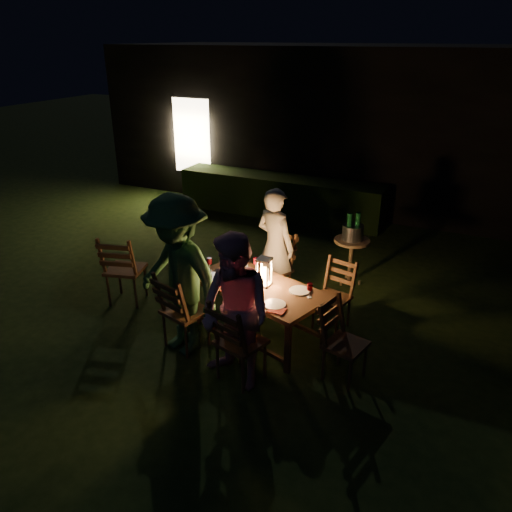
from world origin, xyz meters
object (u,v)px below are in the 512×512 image
at_px(chair_near_left, 185,324).
at_px(person_opp_left, 178,276).
at_px(side_table, 352,245).
at_px(chair_far_left, 272,280).
at_px(chair_end, 343,355).
at_px(bottle_bucket_a, 349,230).
at_px(bottle_table, 243,269).
at_px(dining_table, 258,290).
at_px(lantern, 264,273).
at_px(chair_near_right, 240,355).
at_px(chair_spare, 126,281).
at_px(person_house_side, 275,246).
at_px(ice_bucket, 353,232).
at_px(person_opp_right, 236,313).
at_px(bottle_bucket_b, 357,229).
at_px(chair_far_right, 332,307).

xyz_separation_m(chair_near_left, person_opp_left, (-0.02, -0.05, 0.63)).
bearing_deg(side_table, chair_far_left, -129.92).
distance_m(chair_end, bottle_bucket_a, 2.34).
xyz_separation_m(person_opp_left, bottle_table, (0.44, 0.72, -0.13)).
xyz_separation_m(dining_table, lantern, (0.06, 0.03, 0.22)).
bearing_deg(chair_near_left, person_opp_left, -93.54).
bearing_deg(bottle_table, chair_far_left, 86.65).
bearing_deg(chair_end, chair_near_right, -50.01).
bearing_deg(chair_spare, person_house_side, 11.76).
xyz_separation_m(person_house_side, bottle_bucket_a, (0.76, 0.90, 0.05)).
bearing_deg(side_table, chair_end, -76.42).
bearing_deg(person_house_side, chair_end, 153.96).
xyz_separation_m(chair_spare, ice_bucket, (2.62, 1.86, 0.48)).
bearing_deg(person_house_side, person_opp_left, 90.00).
relative_size(dining_table, bottle_bucket_a, 5.62).
xyz_separation_m(person_opp_left, lantern, (0.74, 0.67, -0.11)).
bearing_deg(person_opp_right, bottle_table, 130.49).
distance_m(chair_near_right, side_table, 2.78).
height_order(chair_spare, side_table, chair_spare).
bearing_deg(chair_far_left, lantern, 125.56).
distance_m(chair_near_right, bottle_table, 1.16).
distance_m(dining_table, bottle_bucket_b, 2.03).
distance_m(chair_near_left, person_house_side, 1.67).
bearing_deg(chair_near_right, person_house_side, 117.72).
relative_size(person_opp_right, lantern, 4.78).
xyz_separation_m(chair_near_left, chair_near_right, (0.86, -0.28, -0.01)).
bearing_deg(dining_table, person_opp_right, -61.24).
bearing_deg(ice_bucket, bottle_bucket_a, -141.34).
distance_m(bottle_table, ice_bucket, 1.98).
relative_size(dining_table, chair_near_right, 1.80).
distance_m(dining_table, chair_end, 1.28).
height_order(side_table, ice_bucket, ice_bucket).
distance_m(chair_far_left, chair_far_right, 1.00).
bearing_deg(dining_table, person_opp_left, -118.76).
xyz_separation_m(chair_near_right, chair_far_left, (-0.38, 1.74, 0.00)).
distance_m(chair_far_right, ice_bucket, 1.40).
distance_m(chair_far_right, lantern, 1.04).
bearing_deg(lantern, chair_far_right, 37.39).
height_order(chair_end, bottle_bucket_b, bottle_bucket_b).
relative_size(chair_far_left, person_opp_left, 0.54).
distance_m(person_house_side, ice_bucket, 1.24).
height_order(person_house_side, bottle_table, person_house_side).
relative_size(chair_end, person_opp_right, 0.55).
height_order(chair_near_right, chair_end, chair_near_right).
bearing_deg(chair_near_left, chair_spare, 171.46).
xyz_separation_m(person_opp_left, side_table, (1.31, 2.50, -0.33)).
bearing_deg(ice_bucket, chair_near_right, -99.14).
bearing_deg(person_opp_right, ice_bucket, 98.57).
distance_m(dining_table, chair_near_right, 0.94).
distance_m(lantern, ice_bucket, 1.91).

